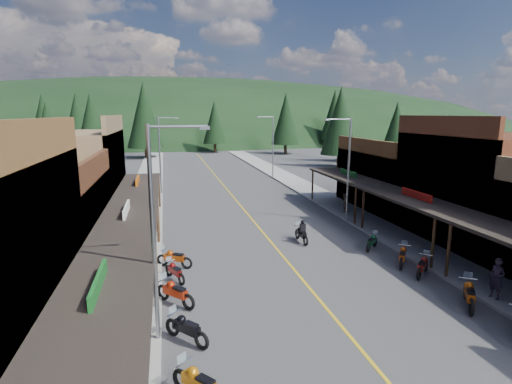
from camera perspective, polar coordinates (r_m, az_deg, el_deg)
ground at (r=22.59m, az=5.06°, el=-10.53°), size 220.00×220.00×0.00m
centerline at (r=41.32m, az=-3.46°, el=-0.47°), size 0.15×90.00×0.01m
sidewalk_west at (r=40.84m, az=-15.59°, el=-0.91°), size 3.40×94.00×0.15m
sidewalk_east at (r=43.55m, az=7.90°, el=0.14°), size 3.40×94.00×0.15m
shop_west_2 at (r=23.53m, az=-30.29°, el=-4.67°), size 10.90×9.00×6.20m
shop_west_3 at (r=32.42m, az=-25.58°, el=1.53°), size 10.90×10.20×8.20m
shop_east_2 at (r=30.09m, az=29.94°, el=0.46°), size 10.90×9.00×8.20m
shop_east_3 at (r=37.72m, az=19.93°, el=1.66°), size 10.90×10.20×6.20m
streetlight_0 at (r=14.47m, az=-13.96°, el=-4.71°), size 2.16×0.18×8.00m
streetlight_1 at (r=42.12m, az=-13.41°, el=5.60°), size 2.16×0.18×8.00m
streetlight_2 at (r=31.28m, az=12.88°, el=3.78°), size 2.16×0.18×8.00m
streetlight_3 at (r=51.88m, az=2.29°, el=6.89°), size 2.16×0.18×8.00m
ridge_hill at (r=155.30m, az=-10.53°, el=7.93°), size 310.00×140.00×60.00m
pine_1 at (r=91.62m, az=-24.20°, el=9.54°), size 5.88×5.88×12.50m
pine_2 at (r=78.01m, az=-15.66°, el=10.53°), size 6.72×6.72×14.00m
pine_3 at (r=86.60m, az=-5.95°, el=9.91°), size 5.04×5.04×11.00m
pine_4 at (r=83.63m, az=4.28°, el=10.41°), size 5.88×5.88×12.50m
pine_5 at (r=100.49m, az=11.14°, el=10.79°), size 6.72×6.72×14.00m
pine_6 at (r=99.06m, az=19.46°, el=9.49°), size 5.04×5.04×11.00m
pine_7 at (r=99.26m, az=-28.12°, el=9.26°), size 5.88×5.88×12.50m
pine_8 at (r=61.94m, az=-27.56°, el=7.75°), size 4.48×4.48×10.00m
pine_9 at (r=71.80m, az=12.50°, el=9.37°), size 4.93×4.93×10.80m
pine_10 at (r=70.88m, az=-22.45°, el=9.10°), size 5.38×5.38×11.60m
pine_11 at (r=63.75m, az=11.94°, el=9.92°), size 5.82×5.82×12.40m
bike_west_4 at (r=13.02m, az=-8.12°, el=-25.34°), size 1.95×2.11×1.23m
bike_west_5 at (r=15.70m, az=-9.93°, el=-18.51°), size 1.94×2.08×1.22m
bike_west_6 at (r=18.43m, az=-11.47°, el=-13.75°), size 2.06×2.19×1.29m
bike_west_7 at (r=20.91m, az=-11.53°, el=-10.95°), size 1.40×1.99×1.09m
bike_west_8 at (r=22.58m, az=-11.59°, el=-9.13°), size 2.14×1.63×1.18m
bike_east_5 at (r=20.18m, az=28.18°, el=-12.63°), size 1.88×2.32×1.30m
bike_east_6 at (r=22.83m, az=22.72°, el=-9.58°), size 1.98×1.88×1.17m
bike_east_7 at (r=23.91m, az=20.23°, el=-8.43°), size 1.83×2.09×1.20m
bike_east_8 at (r=25.96m, az=16.23°, el=-6.78°), size 1.78×1.74×1.07m
rider_on_bike at (r=26.44m, az=6.53°, el=-5.84°), size 0.77×2.10×1.58m
pedestrian_east_a at (r=21.15m, az=31.14°, el=-10.52°), size 0.58×0.77×1.90m
pedestrian_east_b at (r=34.35m, az=12.51°, el=-1.52°), size 0.87×0.68×1.58m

